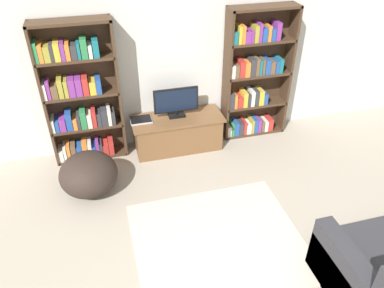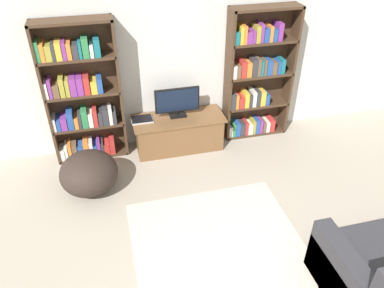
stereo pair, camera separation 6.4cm
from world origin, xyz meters
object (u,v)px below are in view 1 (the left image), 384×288
bookshelf_left (80,98)px  bookshelf_right (254,77)px  laptop (141,120)px  beanbag_ottoman (89,174)px  tv_stand (178,133)px  television (176,102)px

bookshelf_left → bookshelf_right: bearing=0.0°
laptop → beanbag_ottoman: laptop is taller
tv_stand → laptop: size_ratio=4.35×
bookshelf_left → bookshelf_right: size_ratio=1.00×
bookshelf_right → television: (-1.23, -0.11, -0.20)m
bookshelf_left → laptop: (0.78, -0.10, -0.41)m
bookshelf_right → laptop: (-1.76, -0.10, -0.42)m
bookshelf_right → tv_stand: 1.42m
laptop → bookshelf_right: bearing=3.4°
laptop → television: bearing=-0.4°
bookshelf_right → television: 1.25m
television → laptop: bearing=179.6°
tv_stand → bookshelf_right: bearing=7.1°
tv_stand → beanbag_ottoman: bearing=-152.8°
tv_stand → television: size_ratio=2.07×
laptop → beanbag_ottoman: 1.12m
bookshelf_left → tv_stand: 1.49m
laptop → beanbag_ottoman: bearing=-137.6°
tv_stand → beanbag_ottoman: 1.50m
laptop → beanbag_ottoman: size_ratio=0.42×
tv_stand → laptop: laptop is taller
bookshelf_left → television: size_ratio=3.07×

